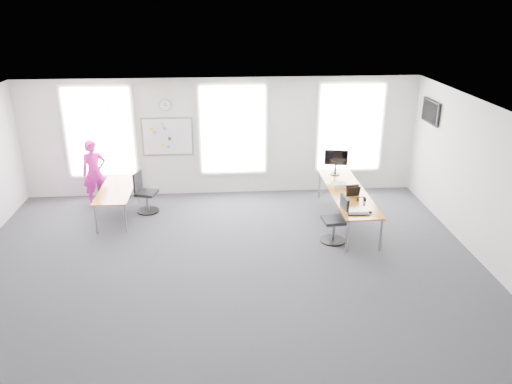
{
  "coord_description": "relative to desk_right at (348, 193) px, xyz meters",
  "views": [
    {
      "loc": [
        -0.0,
        -8.28,
        4.9
      ],
      "look_at": [
        0.68,
        1.2,
        1.1
      ],
      "focal_mm": 35.0,
      "sensor_mm": 36.0,
      "label": 1
    }
  ],
  "objects": [
    {
      "name": "whiteboard",
      "position": [
        -4.17,
        1.98,
        0.86
      ],
      "size": [
        1.2,
        0.03,
        0.9
      ],
      "primitive_type": "cube",
      "color": "white",
      "rests_on": "wall_back"
    },
    {
      "name": "wall_right",
      "position": [
        2.18,
        -1.99,
        0.81
      ],
      "size": [
        0.0,
        10.0,
        10.0
      ],
      "primitive_type": "plane",
      "rotation": [
        1.57,
        0.0,
        -1.57
      ],
      "color": "silver",
      "rests_on": "ground"
    },
    {
      "name": "lens_cap",
      "position": [
        0.15,
        -0.8,
        0.05
      ],
      "size": [
        0.08,
        0.08,
        0.01
      ],
      "primitive_type": "cylinder",
      "rotation": [
        0.0,
        0.0,
        -0.17
      ],
      "color": "black",
      "rests_on": "desk_right"
    },
    {
      "name": "monitor",
      "position": [
        -0.04,
        1.13,
        0.43
      ],
      "size": [
        0.57,
        0.23,
        0.63
      ],
      "rotation": [
        0.0,
        0.0,
        -0.2
      ],
      "color": "black",
      "rests_on": "desk_right"
    },
    {
      "name": "keyboard",
      "position": [
        -0.1,
        -1.26,
        0.06
      ],
      "size": [
        0.44,
        0.19,
        0.02
      ],
      "primitive_type": "cube",
      "rotation": [
        0.0,
        0.0,
        -0.1
      ],
      "color": "black",
      "rests_on": "desk_right"
    },
    {
      "name": "window_left",
      "position": [
        -5.82,
        1.98,
        1.01
      ],
      "size": [
        1.6,
        0.06,
        2.2
      ],
      "primitive_type": "cube",
      "color": "silver",
      "rests_on": "wall_back"
    },
    {
      "name": "paper_stack",
      "position": [
        -0.14,
        0.24,
        0.1
      ],
      "size": [
        0.34,
        0.26,
        0.11
      ],
      "primitive_type": "cube",
      "rotation": [
        0.0,
        0.0,
        0.06
      ],
      "color": "beige",
      "rests_on": "desk_right"
    },
    {
      "name": "mouse",
      "position": [
        0.17,
        -1.2,
        0.07
      ],
      "size": [
        0.11,
        0.14,
        0.05
      ],
      "primitive_type": "ellipsoid",
      "rotation": [
        0.0,
        0.0,
        0.33
      ],
      "color": "black",
      "rests_on": "desk_right"
    },
    {
      "name": "wall_clock",
      "position": [
        -4.17,
        1.98,
        1.66
      ],
      "size": [
        0.3,
        0.04,
        0.3
      ],
      "primitive_type": "cylinder",
      "rotation": [
        1.57,
        0.0,
        0.0
      ],
      "color": "gray",
      "rests_on": "wall_back"
    },
    {
      "name": "window_mid",
      "position": [
        -2.52,
        1.98,
        1.01
      ],
      "size": [
        1.6,
        0.06,
        2.2
      ],
      "primitive_type": "cube",
      "color": "silver",
      "rests_on": "wall_back"
    },
    {
      "name": "floor",
      "position": [
        -2.82,
        -1.99,
        -0.69
      ],
      "size": [
        10.0,
        10.0,
        0.0
      ],
      "primitive_type": "plane",
      "color": "#26252A",
      "rests_on": "ground"
    },
    {
      "name": "desk_left",
      "position": [
        -5.27,
        0.67,
        -0.06
      ],
      "size": [
        0.75,
        1.88,
        0.69
      ],
      "color": "#B35B1F",
      "rests_on": "ground"
    },
    {
      "name": "headphones",
      "position": [
        0.14,
        -0.59,
        0.1
      ],
      "size": [
        0.19,
        0.1,
        0.11
      ],
      "rotation": [
        0.0,
        0.0,
        0.09
      ],
      "color": "black",
      "rests_on": "desk_right"
    },
    {
      "name": "desk_right",
      "position": [
        0.0,
        0.0,
        0.0
      ],
      "size": [
        0.81,
        3.03,
        0.74
      ],
      "color": "#B35B1F",
      "rests_on": "ground"
    },
    {
      "name": "tv",
      "position": [
        2.13,
        1.01,
        1.61
      ],
      "size": [
        0.06,
        0.9,
        0.55
      ],
      "primitive_type": "cube",
      "color": "black",
      "rests_on": "wall_right"
    },
    {
      "name": "chair_right",
      "position": [
        -0.45,
        -0.95,
        -0.25
      ],
      "size": [
        0.53,
        0.53,
        1.0
      ],
      "rotation": [
        0.0,
        0.0,
        -1.48
      ],
      "color": "black",
      "rests_on": "ground"
    },
    {
      "name": "wall_back",
      "position": [
        -2.82,
        2.01,
        0.81
      ],
      "size": [
        10.0,
        0.0,
        10.0
      ],
      "primitive_type": "plane",
      "rotation": [
        1.57,
        0.0,
        0.0
      ],
      "color": "silver",
      "rests_on": "ground"
    },
    {
      "name": "laptop_sleeve",
      "position": [
        0.04,
        -0.28,
        0.17
      ],
      "size": [
        0.32,
        0.21,
        0.25
      ],
      "rotation": [
        0.0,
        0.0,
        0.16
      ],
      "color": "black",
      "rests_on": "desk_right"
    },
    {
      "name": "wall_front",
      "position": [
        -2.82,
        -5.99,
        0.81
      ],
      "size": [
        10.0,
        0.0,
        10.0
      ],
      "primitive_type": "plane",
      "rotation": [
        -1.57,
        0.0,
        0.0
      ],
      "color": "silver",
      "rests_on": "ground"
    },
    {
      "name": "chair_left",
      "position": [
        -4.68,
        0.91,
        -0.25
      ],
      "size": [
        0.55,
        0.55,
        0.99
      ],
      "rotation": [
        0.0,
        0.0,
        1.3
      ],
      "color": "black",
      "rests_on": "ground"
    },
    {
      "name": "window_right",
      "position": [
        0.48,
        1.98,
        1.01
      ],
      "size": [
        1.6,
        0.06,
        2.2
      ],
      "primitive_type": "cube",
      "color": "silver",
      "rests_on": "wall_back"
    },
    {
      "name": "ceiling",
      "position": [
        -2.82,
        -1.99,
        2.31
      ],
      "size": [
        10.0,
        10.0,
        0.0
      ],
      "primitive_type": "plane",
      "rotation": [
        3.14,
        0.0,
        0.0
      ],
      "color": "white",
      "rests_on": "ground"
    },
    {
      "name": "person",
      "position": [
        -5.95,
        1.5,
        0.12
      ],
      "size": [
        0.7,
        0.6,
        1.62
      ],
      "primitive_type": "imported",
      "rotation": [
        0.0,
        0.0,
        0.43
      ],
      "color": "#DF18A5",
      "rests_on": "ground"
    }
  ]
}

